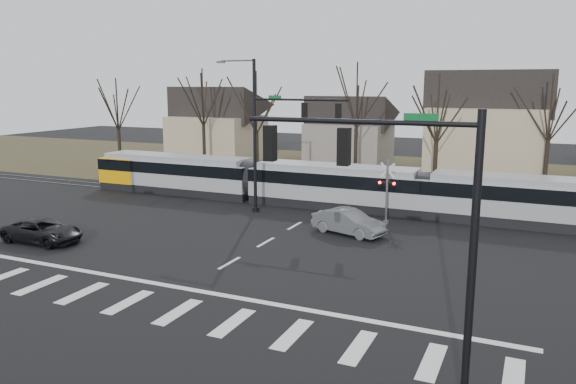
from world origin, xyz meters
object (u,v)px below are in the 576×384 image
at_px(sedan, 349,222).
at_px(suv, 43,231).
at_px(tram, 333,184).
at_px(rail_crossing_signal, 387,194).

bearing_deg(sedan, suv, 136.68).
relative_size(tram, rail_crossing_signal, 9.94).
bearing_deg(suv, tram, -39.32).
relative_size(sedan, suv, 1.00).
bearing_deg(sedan, tram, 43.68).
height_order(tram, rail_crossing_signal, rail_crossing_signal).
relative_size(suv, rail_crossing_signal, 1.16).
xyz_separation_m(sedan, rail_crossing_signal, (1.38, 3.27, 1.16)).
bearing_deg(tram, sedan, -63.20).
bearing_deg(tram, suv, -127.71).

